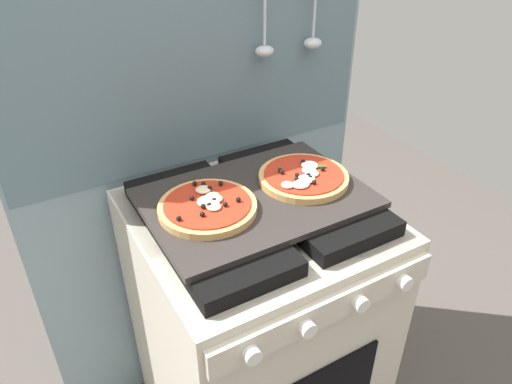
{
  "coord_description": "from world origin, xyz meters",
  "views": [
    {
      "loc": [
        -0.5,
        -0.86,
        1.56
      ],
      "look_at": [
        0.0,
        0.0,
        0.93
      ],
      "focal_mm": 33.59,
      "sensor_mm": 36.0,
      "label": 1
    }
  ],
  "objects_px": {
    "pizza_left": "(208,207)",
    "stove": "(256,326)",
    "pizza_right": "(303,177)",
    "baking_tray": "(256,198)"
  },
  "relations": [
    {
      "from": "pizza_left",
      "to": "pizza_right",
      "type": "xyz_separation_m",
      "value": [
        0.27,
        0.0,
        0.0
      ]
    },
    {
      "from": "pizza_left",
      "to": "pizza_right",
      "type": "relative_size",
      "value": 1.0
    },
    {
      "from": "pizza_left",
      "to": "baking_tray",
      "type": "bearing_deg",
      "value": 0.45
    },
    {
      "from": "baking_tray",
      "to": "pizza_right",
      "type": "relative_size",
      "value": 2.32
    },
    {
      "from": "stove",
      "to": "pizza_left",
      "type": "height_order",
      "value": "pizza_left"
    },
    {
      "from": "pizza_right",
      "to": "stove",
      "type": "bearing_deg",
      "value": -179.61
    },
    {
      "from": "pizza_right",
      "to": "baking_tray",
      "type": "bearing_deg",
      "value": 179.73
    },
    {
      "from": "baking_tray",
      "to": "pizza_right",
      "type": "distance_m",
      "value": 0.14
    },
    {
      "from": "stove",
      "to": "pizza_left",
      "type": "distance_m",
      "value": 0.5
    },
    {
      "from": "pizza_left",
      "to": "stove",
      "type": "bearing_deg",
      "value": -0.27
    }
  ]
}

